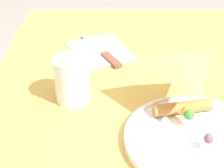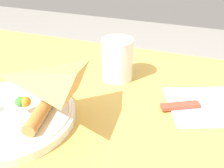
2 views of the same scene
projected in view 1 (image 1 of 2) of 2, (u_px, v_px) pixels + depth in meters
dining_table at (165, 136)px, 0.79m from camera, size 1.03×0.80×0.73m
plate_pizza at (195, 136)px, 0.61m from camera, size 0.25×0.25×0.05m
milk_glass at (72, 80)px, 0.70m from camera, size 0.07×0.07×0.10m
napkin_folded at (100, 51)px, 0.91m from camera, size 0.21×0.19×0.00m
butter_knife at (102, 51)px, 0.90m from camera, size 0.19×0.12×0.01m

